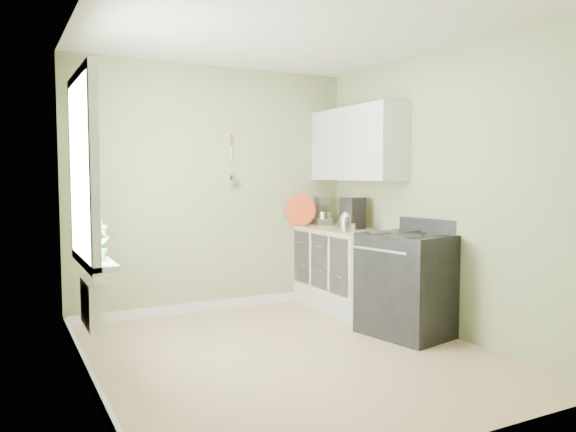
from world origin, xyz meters
name	(u,v)px	position (x,y,z in m)	size (l,w,h in m)	color
floor	(289,356)	(0.00, 0.00, -0.01)	(3.20, 3.60, 0.02)	tan
ceiling	(289,26)	(0.00, 0.00, 2.71)	(3.20, 3.60, 0.02)	white
wall_back	(214,189)	(0.00, 1.81, 1.35)	(3.20, 0.02, 2.70)	#919968
wall_left	(84,198)	(-1.61, 0.00, 1.35)	(0.02, 3.60, 2.70)	#919968
wall_right	(438,192)	(1.61, 0.00, 1.35)	(0.02, 3.60, 2.70)	#919968
base_cabinets	(352,273)	(1.30, 1.00, 0.43)	(0.60, 1.60, 0.87)	silver
countertop	(351,232)	(1.29, 1.00, 0.89)	(0.64, 1.60, 0.04)	tan
upper_cabinets	(357,144)	(1.43, 1.10, 1.85)	(0.35, 1.40, 0.80)	silver
window	(81,170)	(-1.58, 0.30, 1.55)	(0.06, 1.14, 1.44)	white
window_sill	(94,259)	(-1.51, 0.30, 0.88)	(0.18, 1.14, 0.04)	white
radiator	(92,304)	(-1.54, 0.25, 0.55)	(0.12, 0.50, 0.35)	white
wall_utensils	(231,170)	(0.20, 1.78, 1.56)	(0.02, 0.14, 0.58)	tan
stove	(408,283)	(1.28, 0.02, 0.49)	(0.83, 0.90, 1.09)	black
stand_mixer	(321,211)	(1.34, 1.74, 1.07)	(0.24, 0.34, 0.38)	#B2B2B7
kettle	(346,222)	(1.12, 0.86, 1.01)	(0.20, 0.12, 0.21)	silver
coffee_maker	(353,214)	(1.37, 1.09, 1.08)	(0.22, 0.24, 0.35)	black
red_tray	(300,210)	(1.05, 1.72, 1.10)	(0.37, 0.37, 0.02)	#D2451E
jar	(352,228)	(1.19, 0.84, 0.95)	(0.08, 0.08, 0.09)	#A9A28B
plant_a	(100,240)	(-1.50, 0.04, 1.05)	(0.15, 0.10, 0.29)	#41822B
plant_b	(95,238)	(-1.50, 0.27, 1.04)	(0.16, 0.13, 0.29)	#41822B
plant_c	(88,233)	(-1.50, 0.61, 1.05)	(0.16, 0.16, 0.29)	#41822B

